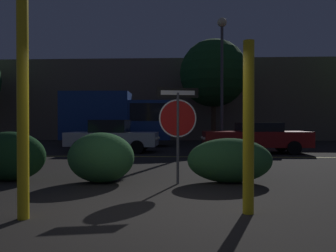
{
  "coord_description": "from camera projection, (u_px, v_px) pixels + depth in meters",
  "views": [
    {
      "loc": [
        0.55,
        -5.14,
        1.4
      ],
      "look_at": [
        0.05,
        5.73,
        1.27
      ],
      "focal_mm": 35.0,
      "sensor_mm": 36.0,
      "label": 1
    }
  ],
  "objects": [
    {
      "name": "ground_plane",
      "position": [
        148.0,
        210.0,
        5.18
      ],
      "size": [
        260.0,
        260.0,
        0.0
      ],
      "primitive_type": "plane",
      "color": "black"
    },
    {
      "name": "passing_car_2",
      "position": [
        112.0,
        136.0,
        15.27
      ],
      "size": [
        4.27,
        1.94,
        1.5
      ],
      "rotation": [
        0.0,
        0.0,
        -1.59
      ],
      "color": "silver",
      "rests_on": "ground_plane"
    },
    {
      "name": "delivery_truck",
      "position": [
        118.0,
        117.0,
        19.01
      ],
      "size": [
        6.27,
        2.47,
        3.13
      ],
      "rotation": [
        0.0,
        0.0,
        -1.53
      ],
      "color": "navy",
      "rests_on": "ground_plane"
    },
    {
      "name": "yellow_pole_left",
      "position": [
        23.0,
        107.0,
        4.7
      ],
      "size": [
        0.16,
        0.16,
        3.24
      ],
      "primitive_type": "cylinder",
      "color": "yellow",
      "rests_on": "ground_plane"
    },
    {
      "name": "stop_sign",
      "position": [
        178.0,
        117.0,
        7.38
      ],
      "size": [
        0.94,
        0.2,
        2.17
      ],
      "rotation": [
        0.0,
        0.0,
        0.18
      ],
      "color": "#4C4C51",
      "rests_on": "ground_plane"
    },
    {
      "name": "tree_2",
      "position": [
        214.0,
        73.0,
        22.3
      ],
      "size": [
        4.61,
        4.61,
        7.04
      ],
      "color": "#422D1E",
      "rests_on": "ground_plane"
    },
    {
      "name": "building_backdrop",
      "position": [
        198.0,
        100.0,
        26.64
      ],
      "size": [
        31.7,
        3.33,
        6.32
      ],
      "primitive_type": "cube",
      "color": "#6B5B4C",
      "rests_on": "ground_plane"
    },
    {
      "name": "passing_car_3",
      "position": [
        256.0,
        137.0,
        14.74
      ],
      "size": [
        4.76,
        2.0,
        1.37
      ],
      "rotation": [
        0.0,
        0.0,
        1.6
      ],
      "color": "maroon",
      "rests_on": "ground_plane"
    },
    {
      "name": "hedge_bush_3",
      "position": [
        230.0,
        160.0,
        7.53
      ],
      "size": [
        1.95,
        0.91,
        1.03
      ],
      "primitive_type": "ellipsoid",
      "color": "#285B2D",
      "rests_on": "ground_plane"
    },
    {
      "name": "road_center_stripe",
      "position": [
        169.0,
        157.0,
        13.19
      ],
      "size": [
        40.97,
        0.12,
        0.01
      ],
      "primitive_type": "cube",
      "color": "gold",
      "rests_on": "ground_plane"
    },
    {
      "name": "hedge_bush_1",
      "position": [
        10.0,
        156.0,
        7.76
      ],
      "size": [
        1.73,
        0.89,
        1.17
      ],
      "primitive_type": "ellipsoid",
      "color": "#19421E",
      "rests_on": "ground_plane"
    },
    {
      "name": "street_lamp",
      "position": [
        222.0,
        57.0,
        18.37
      ],
      "size": [
        0.53,
        0.53,
        7.27
      ],
      "color": "#4C4C51",
      "rests_on": "ground_plane"
    },
    {
      "name": "yellow_pole_right",
      "position": [
        248.0,
        127.0,
        4.98
      ],
      "size": [
        0.17,
        0.17,
        2.64
      ],
      "primitive_type": "cylinder",
      "color": "yellow",
      "rests_on": "ground_plane"
    },
    {
      "name": "hedge_bush_2",
      "position": [
        101.0,
        157.0,
        7.56
      ],
      "size": [
        1.54,
        1.1,
        1.16
      ],
      "primitive_type": "ellipsoid",
      "color": "#2D6633",
      "rests_on": "ground_plane"
    }
  ]
}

